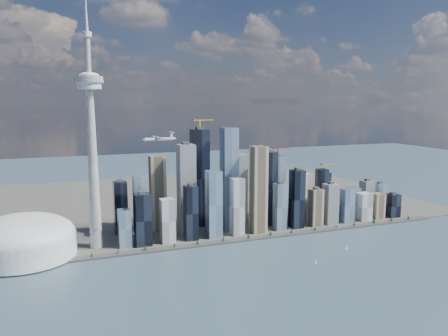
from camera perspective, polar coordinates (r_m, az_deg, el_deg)
name	(u,v)px	position (r m, az deg, el deg)	size (l,w,h in m)	color
ground	(292,284)	(785.41, 8.88, -14.77)	(4000.00, 4000.00, 0.00)	#374B61
seawall	(237,240)	(995.28, 1.71, -9.42)	(1100.00, 22.00, 4.00)	#383838
land	(184,199)	(1407.42, -5.26, -4.06)	(1400.00, 900.00, 3.00)	#4C4C47
shoreline_trees	(237,237)	(993.20, 1.72, -9.05)	(960.53, 7.20, 8.80)	#3F2D1E
skyscraper_cluster	(246,195)	(1073.72, 2.92, -3.59)	(736.00, 142.00, 267.23)	black
needle_tower	(92,138)	(939.87, -16.90, 3.71)	(56.00, 56.00, 550.50)	gray
dome_stadium	(23,239)	(967.40, -24.72, -8.45)	(200.00, 200.00, 86.00)	silver
airplane	(159,139)	(840.39, -8.48, 3.81)	(67.78, 60.08, 16.52)	silver
sailboat_west	(316,262)	(884.21, 11.94, -11.91)	(6.66, 2.22, 9.21)	silver
sailboat_east	(347,248)	(978.71, 15.72, -10.01)	(6.58, 2.35, 9.09)	silver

